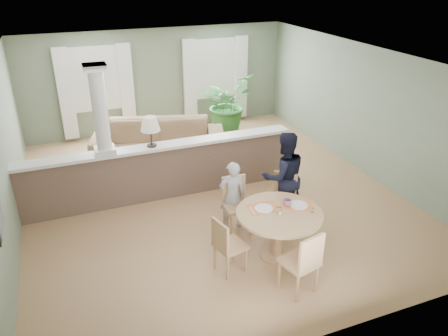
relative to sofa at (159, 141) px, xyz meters
name	(u,v)px	position (x,y,z in m)	size (l,w,h in m)	color
ground	(209,193)	(0.51, -2.06, -0.44)	(8.00, 8.00, 0.00)	tan
room_shell	(196,98)	(0.48, -1.43, 1.37)	(7.02, 8.02, 2.71)	gray
pony_wall	(157,165)	(-0.48, -1.86, 0.26)	(5.32, 0.38, 2.70)	brown
sofa	(159,141)	(0.00, 0.00, 0.00)	(3.03, 1.18, 0.88)	olive
houseplant	(227,103)	(2.16, 1.14, 0.34)	(1.40, 1.22, 1.56)	#2C6A2A
dining_table	(279,221)	(0.82, -4.38, 0.19)	(1.32, 1.32, 0.90)	tan
chair_far_boy	(236,201)	(0.51, -3.41, 0.09)	(0.46, 0.46, 0.96)	tan
chair_far_man	(283,198)	(1.32, -3.58, 0.09)	(0.61, 0.61, 0.96)	tan
chair_near	(303,261)	(0.73, -5.27, 0.11)	(0.55, 0.55, 1.00)	tan
chair_side	(227,244)	(-0.08, -4.46, 0.06)	(0.50, 0.50, 0.91)	tan
child_person	(232,195)	(0.47, -3.34, 0.18)	(0.45, 0.30, 1.24)	#AAAAAF
man_person	(284,177)	(1.42, -3.39, 0.38)	(0.80, 0.63, 1.65)	black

